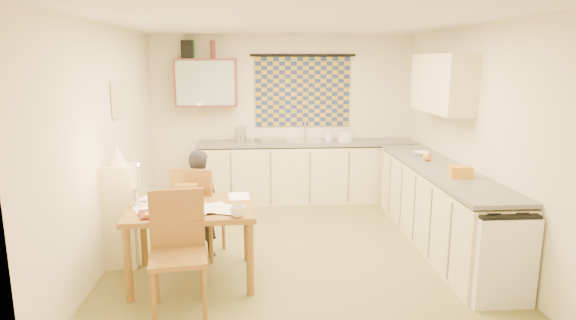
{
  "coord_description": "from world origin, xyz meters",
  "views": [
    {
      "loc": [
        -0.44,
        -5.19,
        2.12
      ],
      "look_at": [
        -0.07,
        0.2,
        1.0
      ],
      "focal_mm": 30.0,
      "sensor_mm": 36.0,
      "label": 1
    }
  ],
  "objects": [
    {
      "name": "floor",
      "position": [
        0.0,
        0.0,
        -0.01
      ],
      "size": [
        4.0,
        4.5,
        0.02
      ],
      "primitive_type": "cube",
      "color": "olive",
      "rests_on": "ground"
    },
    {
      "name": "ceiling",
      "position": [
        0.0,
        0.0,
        2.51
      ],
      "size": [
        4.0,
        4.5,
        0.02
      ],
      "primitive_type": "cube",
      "color": "white",
      "rests_on": "floor"
    },
    {
      "name": "wall_back",
      "position": [
        0.0,
        2.26,
        1.25
      ],
      "size": [
        4.0,
        0.02,
        2.5
      ],
      "primitive_type": "cube",
      "color": "#F8EDC4",
      "rests_on": "floor"
    },
    {
      "name": "wall_front",
      "position": [
        0.0,
        -2.26,
        1.25
      ],
      "size": [
        4.0,
        0.02,
        2.5
      ],
      "primitive_type": "cube",
      "color": "#F8EDC4",
      "rests_on": "floor"
    },
    {
      "name": "wall_left",
      "position": [
        -2.01,
        0.0,
        1.25
      ],
      "size": [
        0.02,
        4.5,
        2.5
      ],
      "primitive_type": "cube",
      "color": "#F8EDC4",
      "rests_on": "floor"
    },
    {
      "name": "wall_right",
      "position": [
        2.01,
        0.0,
        1.25
      ],
      "size": [
        0.02,
        4.5,
        2.5
      ],
      "primitive_type": "cube",
      "color": "#F8EDC4",
      "rests_on": "floor"
    },
    {
      "name": "window_blind",
      "position": [
        0.3,
        2.22,
        1.65
      ],
      "size": [
        1.45,
        0.03,
        1.05
      ],
      "primitive_type": "cube",
      "color": "navy",
      "rests_on": "wall_back"
    },
    {
      "name": "curtain_rod",
      "position": [
        0.3,
        2.2,
        2.2
      ],
      "size": [
        1.6,
        0.04,
        0.04
      ],
      "primitive_type": "cylinder",
      "rotation": [
        0.0,
        1.57,
        0.0
      ],
      "color": "black",
      "rests_on": "wall_back"
    },
    {
      "name": "wall_cabinet",
      "position": [
        -1.15,
        2.08,
        1.8
      ],
      "size": [
        0.9,
        0.34,
        0.7
      ],
      "primitive_type": "cube",
      "color": "brown",
      "rests_on": "wall_back"
    },
    {
      "name": "wall_cabinet_glass",
      "position": [
        -1.15,
        1.91,
        1.8
      ],
      "size": [
        0.84,
        0.02,
        0.64
      ],
      "primitive_type": "cube",
      "color": "#99B2A5",
      "rests_on": "wall_back"
    },
    {
      "name": "upper_cabinet_right",
      "position": [
        1.83,
        0.55,
        1.85
      ],
      "size": [
        0.34,
        1.3,
        0.7
      ],
      "primitive_type": "cube",
      "color": "beige",
      "rests_on": "wall_right"
    },
    {
      "name": "framed_print",
      "position": [
        -1.97,
        0.4,
        1.7
      ],
      "size": [
        0.04,
        0.5,
        0.4
      ],
      "primitive_type": "cube",
      "color": "beige",
      "rests_on": "wall_left"
    },
    {
      "name": "print_canvas",
      "position": [
        -1.95,
        0.4,
        1.7
      ],
      "size": [
        0.01,
        0.42,
        0.32
      ],
      "primitive_type": "cube",
      "color": "#EBE9CD",
      "rests_on": "wall_left"
    },
    {
      "name": "counter_back",
      "position": [
        0.36,
        1.95,
        0.45
      ],
      "size": [
        3.3,
        0.62,
        0.92
      ],
      "color": "beige",
      "rests_on": "floor"
    },
    {
      "name": "counter_right",
      "position": [
        1.7,
        0.05,
        0.45
      ],
      "size": [
        0.62,
        2.95,
        0.92
      ],
      "color": "beige",
      "rests_on": "floor"
    },
    {
      "name": "stove",
      "position": [
        1.7,
        -1.25,
        0.42
      ],
      "size": [
        0.54,
        0.54,
        0.84
      ],
      "color": "white",
      "rests_on": "floor"
    },
    {
      "name": "sink",
      "position": [
        0.3,
        1.95,
        0.88
      ],
      "size": [
        0.57,
        0.47,
        0.1
      ],
      "primitive_type": "cube",
      "rotation": [
        0.0,
        0.0,
        -0.04
      ],
      "color": "silver",
      "rests_on": "counter_back"
    },
    {
      "name": "tap",
      "position": [
        0.34,
        2.13,
        1.06
      ],
      "size": [
        0.04,
        0.04,
        0.28
      ],
      "primitive_type": "cylinder",
      "rotation": [
        0.0,
        0.0,
        0.37
      ],
      "color": "silver",
      "rests_on": "counter_back"
    },
    {
      "name": "dish_rack",
      "position": [
        -0.24,
        1.95,
        0.95
      ],
      "size": [
        0.43,
        0.4,
        0.06
      ],
      "primitive_type": "cube",
      "rotation": [
        0.0,
        0.0,
        0.36
      ],
      "color": "silver",
      "rests_on": "counter_back"
    },
    {
      "name": "kettle",
      "position": [
        -0.65,
        1.95,
        1.04
      ],
      "size": [
        0.2,
        0.2,
        0.24
      ],
      "primitive_type": "cylinder",
      "rotation": [
        0.0,
        0.0,
        0.12
      ],
      "color": "silver",
      "rests_on": "counter_back"
    },
    {
      "name": "mixing_bowl",
      "position": [
        0.93,
        1.95,
        1.0
      ],
      "size": [
        0.27,
        0.27,
        0.16
      ],
      "primitive_type": "cylinder",
      "rotation": [
        0.0,
        0.0,
        -0.11
      ],
      "color": "white",
      "rests_on": "counter_back"
    },
    {
      "name": "soap_bottle",
      "position": [
        0.68,
        2.0,
        1.02
      ],
      "size": [
        0.13,
        0.13,
        0.21
      ],
      "primitive_type": "imported",
      "rotation": [
        0.0,
        0.0,
        -0.2
      ],
      "color": "white",
      "rests_on": "counter_back"
    },
    {
      "name": "bowl",
      "position": [
        1.7,
        0.76,
        0.94
      ],
      "size": [
        0.34,
        0.34,
        0.05
      ],
      "primitive_type": "imported",
      "rotation": [
        0.0,
        0.0,
        -0.39
      ],
      "color": "white",
      "rests_on": "counter_right"
    },
    {
      "name": "orange_bag",
      "position": [
        1.7,
        -0.44,
        0.98
      ],
      "size": [
        0.24,
        0.19,
        0.12
      ],
      "primitive_type": "cube",
      "rotation": [
        0.0,
        0.0,
        -0.14
      ],
      "color": "orange",
      "rests_on": "counter_right"
    },
    {
      "name": "fruit_orange",
      "position": [
        1.65,
        0.42,
        0.97
      ],
      "size": [
        0.1,
        0.1,
        0.1
      ],
      "primitive_type": "sphere",
      "color": "orange",
      "rests_on": "counter_right"
    },
    {
      "name": "speaker",
      "position": [
        -1.41,
        2.08,
        2.28
      ],
      "size": [
        0.2,
        0.23,
        0.26
      ],
      "primitive_type": "cube",
      "rotation": [
        0.0,
        0.0,
        0.23
      ],
      "color": "black",
      "rests_on": "wall_cabinet"
    },
    {
      "name": "bottle_green",
      "position": [
        -1.34,
        2.08,
        2.28
      ],
      "size": [
        0.09,
        0.09,
        0.26
      ],
      "primitive_type": "cylinder",
      "rotation": [
        0.0,
        0.0,
        0.25
      ],
      "color": "#195926",
      "rests_on": "wall_cabinet"
    },
    {
      "name": "bottle_brown",
      "position": [
        -1.04,
        2.08,
        2.28
      ],
      "size": [
        0.09,
        0.09,
        0.26
      ],
      "primitive_type": "cylinder",
      "rotation": [
        0.0,
        0.0,
        0.3
      ],
      "color": "brown",
      "rests_on": "wall_cabinet"
    },
    {
      "name": "dining_table",
      "position": [
        -1.06,
        -0.71,
        0.38
      ],
      "size": [
        1.24,
        0.97,
        0.75
      ],
      "rotation": [
        0.0,
        0.0,
        0.05
      ],
      "color": "brown",
      "rests_on": "floor"
    },
    {
      "name": "chair_far",
      "position": [
        -1.06,
        -0.12,
        0.32
      ],
      "size": [
        0.57,
        0.57,
        1.02
      ],
      "rotation": [
        0.0,
        0.0,
        2.87
      ],
      "color": "brown",
      "rests_on": "floor"
    },
    {
      "name": "chair_near",
      "position": [
        -1.1,
        -1.34,
        0.32
      ],
      "size": [
        0.53,
        0.53,
        1.04
      ],
      "rotation": [
        0.0,
        0.0,
        0.14
      ],
      "color": "brown",
      "rests_on": "floor"
    },
    {
      "name": "person",
      "position": [
        -1.05,
        -0.13,
        0.6
      ],
      "size": [
        0.57,
        0.5,
        1.2
      ],
      "primitive_type": "imported",
      "rotation": [
        0.0,
        0.0,
        2.89
      ],
      "color": "black",
      "rests_on": "floor"
    },
    {
      "name": "shelf_stand",
      "position": [
        -1.84,
        -0.31,
        0.54
      ],
      "size": [
        0.32,
        0.3,
        1.08
      ],
      "primitive_type": "cube",
      "color": "beige",
      "rests_on": "floor"
    },
    {
      "name": "lampshade",
      "position": [
        -1.84,
        -0.31,
        1.19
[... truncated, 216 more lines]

